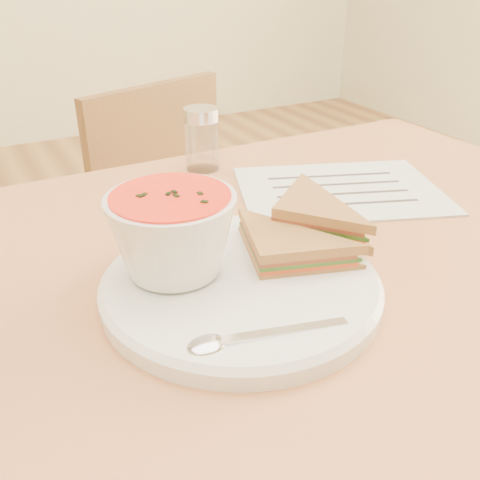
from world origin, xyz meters
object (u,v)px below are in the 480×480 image
dining_table (278,452)px  plate (241,286)px  chair_far (210,273)px  soup_bowl (173,238)px  condiment_shaker (202,139)px

dining_table → plate: plate is taller
dining_table → chair_far: 0.49m
soup_bowl → condiment_shaker: size_ratio=1.30×
chair_far → soup_bowl: size_ratio=6.27×
plate → soup_bowl: 0.09m
dining_table → soup_bowl: bearing=-169.3°
condiment_shaker → chair_far: bearing=63.6°
plate → dining_table: bearing=33.7°
dining_table → condiment_shaker: size_ratio=10.04×
chair_far → condiment_shaker: size_ratio=8.16×
dining_table → condiment_shaker: (0.01, 0.27, 0.42)m
plate → condiment_shaker: 0.37m
chair_far → condiment_shaker: 0.45m
plate → condiment_shaker: condiment_shaker is taller
dining_table → plate: (-0.10, -0.07, 0.38)m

